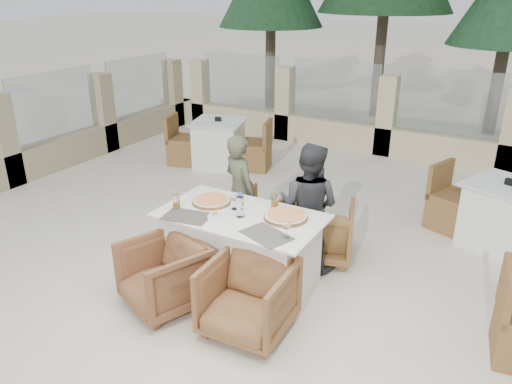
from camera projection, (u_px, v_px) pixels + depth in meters
The scene contains 24 objects.
ground at pixel (249, 279), 5.19m from camera, with size 80.00×80.00×0.00m, color beige.
sand_patch at pixel (464, 77), 16.42m from camera, with size 30.00×16.00×0.01m, color beige.
perimeter_wall_far at pixel (387, 110), 8.73m from camera, with size 10.00×0.34×1.60m, color beige, non-canonical shape.
perimeter_wall_left at pixel (58, 119), 8.14m from camera, with size 0.34×7.00×1.60m, color tan, non-canonical shape.
pine_centre at pixel (512, 4), 9.32m from camera, with size 2.20×2.20×5.00m, color #214E29.
dining_table at pixel (241, 249), 4.99m from camera, with size 1.60×0.90×0.77m, color silver, non-canonical shape.
placemat_near_left at pixel (187, 216), 4.80m from camera, with size 0.45×0.30×0.00m, color #504B44.
placemat_near_right at pixel (266, 235), 4.44m from camera, with size 0.45×0.30×0.00m, color #58544B.
pizza_left at pixel (211, 201), 5.09m from camera, with size 0.39×0.39×0.05m, color #D44D1C.
pizza_right at pixel (286, 216), 4.76m from camera, with size 0.42×0.42×0.05m, color #E9581F.
water_bottle at pixel (240, 205), 4.75m from camera, with size 0.07×0.07×0.25m, color #ABCBE1.
wine_glass_centre at pixel (234, 201), 4.92m from camera, with size 0.08×0.08×0.18m, color silver, non-canonical shape.
wine_glass_corner at pixel (287, 229), 4.36m from camera, with size 0.08×0.08×0.18m, color silver, non-canonical shape.
beer_glass_left at pixel (176, 202), 4.95m from camera, with size 0.07×0.07×0.15m, color gold.
beer_glass_right at pixel (275, 201), 4.97m from camera, with size 0.08×0.08×0.15m, color orange.
olive_dish at pixel (215, 215), 4.78m from camera, with size 0.11×0.11×0.04m, color white, non-canonical shape.
armchair_far_left at pixel (258, 215), 5.99m from camera, with size 0.59×0.61×0.55m, color brown.
armchair_far_right at pixel (321, 230), 5.52m from camera, with size 0.68×0.70×0.64m, color brown.
armchair_near_left at pixel (164, 275), 4.66m from camera, with size 0.70×0.72×0.65m, color brown.
armchair_near_right at pixel (248, 298), 4.31m from camera, with size 0.71×0.73×0.67m, color brown.
diner_left at pixel (240, 191), 5.65m from camera, with size 0.49×0.32×1.33m, color #4D4F3A.
diner_right at pixel (309, 206), 5.21m from camera, with size 0.67×0.52×1.38m, color #323437.
bg_table_a at pixel (219, 144), 8.30m from camera, with size 1.64×0.82×0.77m, color white, non-canonical shape.
bg_table_b at pixel (503, 216), 5.71m from camera, with size 1.64×0.82×0.77m, color white, non-canonical shape.
Camera 1 is at (2.26, -3.82, 2.84)m, focal length 35.00 mm.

